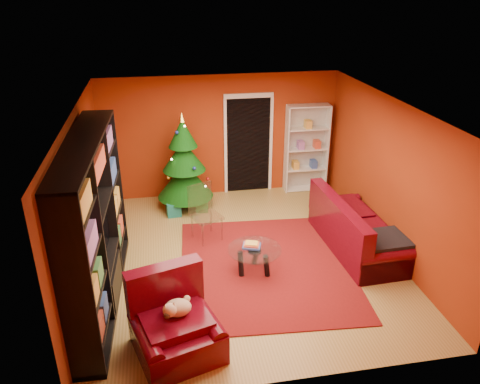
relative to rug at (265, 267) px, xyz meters
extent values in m
cube|color=olive|center=(-0.29, 0.36, -0.03)|extent=(5.00, 5.50, 0.05)
cube|color=silver|center=(-0.29, 0.36, 2.62)|extent=(5.00, 5.50, 0.05)
cube|color=#942E0F|center=(-0.29, 3.13, 1.29)|extent=(5.00, 0.05, 2.60)
cube|color=#942E0F|center=(-2.82, 0.36, 1.29)|extent=(0.05, 5.50, 2.60)
cube|color=#942E0F|center=(2.23, 0.36, 1.29)|extent=(0.05, 5.50, 2.60)
cube|color=maroon|center=(0.00, 0.00, 0.00)|extent=(2.98, 3.40, 0.02)
cube|color=#13706B|center=(-1.40, 2.16, 0.13)|extent=(0.30, 0.30, 0.27)
cube|color=#20651F|center=(-0.81, 2.26, 0.11)|extent=(0.27, 0.27, 0.24)
cube|color=maroon|center=(-0.92, 2.63, 0.11)|extent=(0.26, 0.26, 0.24)
camera|label=1|loc=(-1.56, -6.34, 4.33)|focal=35.00mm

